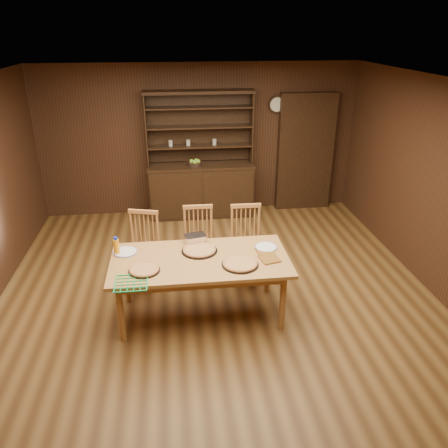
{
  "coord_description": "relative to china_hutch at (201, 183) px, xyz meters",
  "views": [
    {
      "loc": [
        -0.48,
        -4.56,
        3.15
      ],
      "look_at": [
        0.12,
        0.4,
        0.86
      ],
      "focal_mm": 35.0,
      "sensor_mm": 36.0,
      "label": 1
    }
  ],
  "objects": [
    {
      "name": "floor",
      "position": [
        0.0,
        -2.75,
        -0.6
      ],
      "size": [
        6.0,
        6.0,
        0.0
      ],
      "primitive_type": "plane",
      "color": "brown",
      "rests_on": "ground"
    },
    {
      "name": "room_shell",
      "position": [
        0.0,
        -2.75,
        0.98
      ],
      "size": [
        6.0,
        6.0,
        6.0
      ],
      "color": "white",
      "rests_on": "floor"
    },
    {
      "name": "china_hutch",
      "position": [
        0.0,
        0.0,
        0.0
      ],
      "size": [
        1.84,
        0.52,
        2.17
      ],
      "color": "black",
      "rests_on": "floor"
    },
    {
      "name": "doorway",
      "position": [
        1.9,
        0.15,
        0.45
      ],
      "size": [
        1.0,
        0.18,
        2.1
      ],
      "primitive_type": "cube",
      "color": "black",
      "rests_on": "floor"
    },
    {
      "name": "wall_clock",
      "position": [
        1.35,
        0.2,
        1.3
      ],
      "size": [
        0.3,
        0.05,
        0.3
      ],
      "color": "black",
      "rests_on": "room_shell"
    },
    {
      "name": "dining_table",
      "position": [
        -0.23,
        -3.01,
        0.08
      ],
      "size": [
        2.0,
        1.0,
        0.75
      ],
      "color": "#A17438",
      "rests_on": "floor"
    },
    {
      "name": "chair_left",
      "position": [
        -0.91,
        -2.2,
        -0.06
      ],
      "size": [
        0.5,
        0.49,
        1.0
      ],
      "rotation": [
        0.0,
        0.0,
        -0.27
      ],
      "color": "#C57343",
      "rests_on": "floor"
    },
    {
      "name": "chair_center",
      "position": [
        -0.19,
        -2.12,
        -0.06
      ],
      "size": [
        0.42,
        0.4,
        1.0
      ],
      "rotation": [
        0.0,
        0.0,
        -0.02
      ],
      "color": "#C57343",
      "rests_on": "floor"
    },
    {
      "name": "chair_right",
      "position": [
        0.44,
        -2.22,
        -0.05
      ],
      "size": [
        0.43,
        0.41,
        1.03
      ],
      "rotation": [
        0.0,
        0.0,
        -0.02
      ],
      "color": "#C57343",
      "rests_on": "floor"
    },
    {
      "name": "pizza_left",
      "position": [
        -0.84,
        -3.2,
        0.17
      ],
      "size": [
        0.34,
        0.34,
        0.04
      ],
      "color": "black",
      "rests_on": "dining_table"
    },
    {
      "name": "pizza_right",
      "position": [
        0.2,
        -3.2,
        0.17
      ],
      "size": [
        0.41,
        0.41,
        0.04
      ],
      "color": "black",
      "rests_on": "dining_table"
    },
    {
      "name": "pizza_center",
      "position": [
        -0.22,
        -2.83,
        0.17
      ],
      "size": [
        0.42,
        0.42,
        0.04
      ],
      "color": "black",
      "rests_on": "dining_table"
    },
    {
      "name": "cooling_rack",
      "position": [
        -0.96,
        -3.44,
        0.16
      ],
      "size": [
        0.4,
        0.4,
        0.01
      ],
      "primitive_type": null,
      "rotation": [
        0.0,
        0.0,
        0.3
      ],
      "color": "#0CA249",
      "rests_on": "dining_table"
    },
    {
      "name": "plate_left",
      "position": [
        -1.08,
        -2.76,
        0.16
      ],
      "size": [
        0.27,
        0.27,
        0.02
      ],
      "color": "silver",
      "rests_on": "dining_table"
    },
    {
      "name": "plate_right",
      "position": [
        0.56,
        -2.83,
        0.16
      ],
      "size": [
        0.26,
        0.26,
        0.02
      ],
      "color": "silver",
      "rests_on": "dining_table"
    },
    {
      "name": "foil_dish",
      "position": [
        -0.26,
        -2.59,
        0.2
      ],
      "size": [
        0.28,
        0.22,
        0.1
      ],
      "primitive_type": "cube",
      "rotation": [
        0.0,
        0.0,
        0.21
      ],
      "color": "white",
      "rests_on": "dining_table"
    },
    {
      "name": "juice_bottle",
      "position": [
        -1.17,
        -2.78,
        0.26
      ],
      "size": [
        0.07,
        0.07,
        0.22
      ],
      "color": "#FEA30D",
      "rests_on": "dining_table"
    },
    {
      "name": "pot_holder_a",
      "position": [
        0.54,
        -3.12,
        0.16
      ],
      "size": [
        0.25,
        0.25,
        0.02
      ],
      "primitive_type": "cube",
      "rotation": [
        0.0,
        0.0,
        0.24
      ],
      "color": "red",
      "rests_on": "dining_table"
    },
    {
      "name": "pot_holder_b",
      "position": [
        0.53,
        -2.93,
        0.16
      ],
      "size": [
        0.21,
        0.21,
        0.01
      ],
      "primitive_type": "cube",
      "rotation": [
        0.0,
        0.0,
        0.06
      ],
      "color": "red",
      "rests_on": "dining_table"
    },
    {
      "name": "fruit_bowl",
      "position": [
        -0.11,
        -0.07,
        0.39
      ],
      "size": [
        0.25,
        0.25,
        0.12
      ],
      "color": "black",
      "rests_on": "china_hutch"
    }
  ]
}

